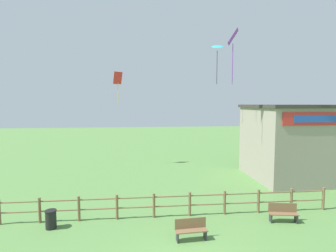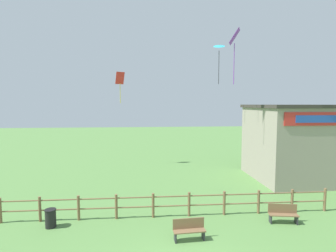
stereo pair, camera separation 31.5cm
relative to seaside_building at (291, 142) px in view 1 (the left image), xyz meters
name	(u,v)px [view 1 (the left image)]	position (x,y,z in m)	size (l,w,h in m)	color
wooden_fence	(172,203)	(-10.42, -6.26, -2.26)	(17.47, 0.14, 1.30)	brown
seaside_building	(291,142)	(0.00, 0.00, 0.00)	(6.41, 6.57, 5.95)	gray
park_bench_near_fence	(191,229)	(-9.87, -8.71, -2.50)	(1.45, 0.50, 0.94)	brown
park_bench_by_building	(283,212)	(-4.86, -7.47, -2.50)	(1.47, 0.64, 0.94)	brown
trash_bin	(51,219)	(-16.40, -6.96, -2.54)	(0.54, 0.54, 0.90)	black
kite_purple_streamer	(233,44)	(-5.17, -0.49, 7.48)	(1.02, 1.12, 4.03)	purple
kite_red_diamond	(118,81)	(-14.13, 5.63, 5.18)	(0.90, 0.72, 2.92)	red
kite_cyan_delta	(217,48)	(-5.57, 2.17, 7.69)	(1.16, 1.11, 3.41)	#2DB2C6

